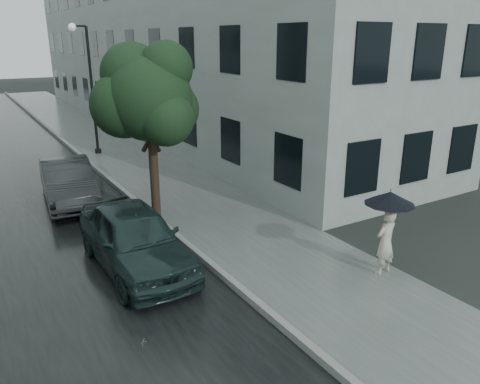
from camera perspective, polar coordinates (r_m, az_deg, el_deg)
ground at (r=10.66m, az=7.13°, el=-9.66°), size 120.00×120.00×0.00m
sidewalk at (r=20.87m, az=-13.15°, el=4.05°), size 3.50×60.00×0.01m
kerb_near at (r=20.38m, az=-18.02°, el=3.50°), size 0.15×60.00×0.15m
building_near at (r=29.14m, az=-8.66°, el=17.19°), size 7.02×36.00×9.00m
pedestrian at (r=10.70m, az=17.30°, el=-5.84°), size 0.57×0.40×1.48m
umbrella at (r=10.39m, az=17.82°, el=-0.70°), size 1.23×1.23×1.00m
street_tree at (r=13.05m, az=-11.10°, el=11.28°), size 3.02×2.74×4.93m
lamp_post at (r=21.72m, az=-18.06°, el=12.65°), size 0.82×0.48×5.55m
car_near at (r=10.74m, az=-12.71°, el=-5.48°), size 1.74×4.23×1.43m
car_far at (r=15.62m, az=-20.25°, el=1.17°), size 1.79×4.18×1.34m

